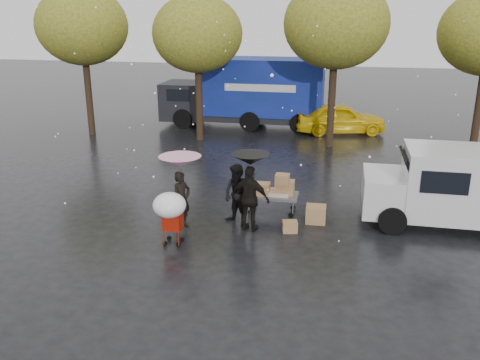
% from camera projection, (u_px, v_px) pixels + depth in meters
% --- Properties ---
extents(ground, '(90.00, 90.00, 0.00)m').
position_uv_depth(ground, '(222.00, 232.00, 13.93)').
color(ground, black).
rests_on(ground, ground).
extents(person_pink, '(0.63, 0.71, 1.63)m').
position_uv_depth(person_pink, '(182.00, 200.00, 13.97)').
color(person_pink, black).
rests_on(person_pink, ground).
extents(person_middle, '(1.07, 1.00, 1.75)m').
position_uv_depth(person_middle, '(237.00, 195.00, 14.17)').
color(person_middle, black).
rests_on(person_middle, ground).
extents(person_black, '(1.15, 0.65, 1.85)m').
position_uv_depth(person_black, '(250.00, 199.00, 13.74)').
color(person_black, black).
rests_on(person_black, ground).
extents(umbrella_pink, '(1.15, 1.15, 2.07)m').
position_uv_depth(umbrella_pink, '(180.00, 162.00, 13.62)').
color(umbrella_pink, '#4C4C4C').
rests_on(umbrella_pink, ground).
extents(umbrella_black, '(1.04, 1.04, 2.19)m').
position_uv_depth(umbrella_black, '(250.00, 159.00, 13.39)').
color(umbrella_black, '#4C4C4C').
rests_on(umbrella_black, ground).
extents(vendor_cart, '(1.52, 0.80, 1.27)m').
position_uv_depth(vendor_cart, '(275.00, 190.00, 15.02)').
color(vendor_cart, slate).
rests_on(vendor_cart, ground).
extents(shopping_cart, '(0.84, 0.84, 1.46)m').
position_uv_depth(shopping_cart, '(170.00, 208.00, 12.75)').
color(shopping_cart, '#A41809').
rests_on(shopping_cart, ground).
extents(white_van, '(4.91, 2.18, 2.20)m').
position_uv_depth(white_van, '(460.00, 186.00, 14.01)').
color(white_van, silver).
rests_on(white_van, ground).
extents(blue_truck, '(8.30, 2.60, 3.50)m').
position_uv_depth(blue_truck, '(248.00, 93.00, 26.09)').
color(blue_truck, navy).
rests_on(blue_truck, ground).
extents(box_ground_near, '(0.57, 0.46, 0.51)m').
position_uv_depth(box_ground_near, '(316.00, 214.00, 14.48)').
color(box_ground_near, '#976B42').
rests_on(box_ground_near, ground).
extents(box_ground_far, '(0.46, 0.39, 0.31)m').
position_uv_depth(box_ground_far, '(290.00, 227.00, 13.89)').
color(box_ground_far, '#976B42').
rests_on(box_ground_far, ground).
extents(yellow_taxi, '(4.68, 2.75, 1.49)m').
position_uv_depth(yellow_taxi, '(340.00, 118.00, 24.92)').
color(yellow_taxi, yellow).
rests_on(yellow_taxi, ground).
extents(tree_row, '(21.60, 4.40, 7.12)m').
position_uv_depth(tree_row, '(265.00, 29.00, 21.71)').
color(tree_row, black).
rests_on(tree_row, ground).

